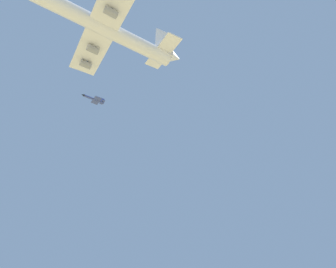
% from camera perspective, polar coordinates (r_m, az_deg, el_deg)
% --- Properties ---
extents(carrier_jet, '(55.55, 66.82, 19.43)m').
position_cam_1_polar(carrier_jet, '(129.05, -12.95, 19.74)').
color(carrier_jet, white).
extents(chase_jet_high_escort, '(10.41, 14.49, 4.00)m').
position_cam_1_polar(chase_jet_high_escort, '(192.39, -14.17, 6.57)').
color(chase_jet_high_escort, '#38478C').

